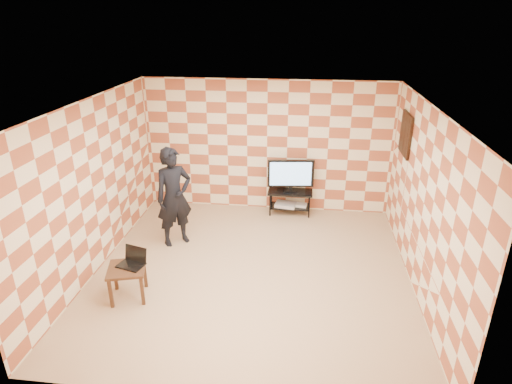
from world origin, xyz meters
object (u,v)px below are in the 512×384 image
side_table (127,273)px  person (174,197)px  tv (291,174)px  tv_stand (290,197)px

side_table → person: (0.23, 1.66, 0.48)m
tv → side_table: bearing=-125.5°
side_table → tv_stand: bearing=54.5°
tv_stand → side_table: same height
tv_stand → person: size_ratio=0.50×
tv_stand → side_table: 3.81m
side_table → person: person is taller
tv → side_table: tv is taller
tv_stand → tv: (-0.00, -0.00, 0.51)m
tv → person: 2.44m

